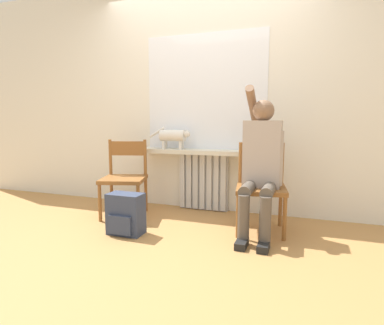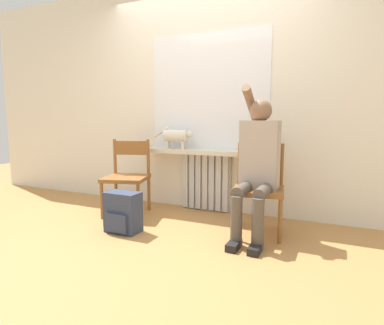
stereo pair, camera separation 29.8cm
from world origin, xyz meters
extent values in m
plane|color=#B27F47|center=(0.00, 0.00, 0.00)|extent=(12.00, 12.00, 0.00)
cube|color=white|center=(0.00, 1.23, 1.35)|extent=(7.00, 0.06, 2.70)
cube|color=silver|center=(0.00, 1.16, 0.34)|extent=(0.59, 0.05, 0.67)
cube|color=silver|center=(-0.25, 1.12, 0.34)|extent=(0.06, 0.03, 0.64)
cube|color=silver|center=(-0.17, 1.12, 0.34)|extent=(0.06, 0.03, 0.64)
cube|color=silver|center=(-0.08, 1.12, 0.34)|extent=(0.06, 0.03, 0.64)
cube|color=silver|center=(0.00, 1.12, 0.34)|extent=(0.06, 0.03, 0.64)
cube|color=silver|center=(0.08, 1.12, 0.34)|extent=(0.06, 0.03, 0.64)
cube|color=silver|center=(0.17, 1.12, 0.34)|extent=(0.06, 0.03, 0.64)
cube|color=silver|center=(0.25, 1.12, 0.34)|extent=(0.06, 0.03, 0.64)
cube|color=beige|center=(0.00, 1.08, 0.70)|extent=(1.48, 0.25, 0.05)
cube|color=white|center=(0.00, 1.20, 1.38)|extent=(1.42, 0.01, 1.31)
cube|color=brown|center=(-0.74, 0.61, 0.41)|extent=(0.57, 0.57, 0.04)
cylinder|color=brown|center=(-0.88, 0.35, 0.20)|extent=(0.04, 0.04, 0.39)
cylinder|color=brown|center=(-0.49, 0.47, 0.20)|extent=(0.04, 0.04, 0.39)
cylinder|color=brown|center=(-0.99, 0.74, 0.20)|extent=(0.04, 0.04, 0.39)
cylinder|color=brown|center=(-0.61, 0.86, 0.20)|extent=(0.04, 0.04, 0.39)
cylinder|color=brown|center=(-0.99, 0.74, 0.63)|extent=(0.04, 0.04, 0.40)
cylinder|color=brown|center=(-0.61, 0.86, 0.63)|extent=(0.04, 0.04, 0.40)
cube|color=brown|center=(-0.80, 0.80, 0.74)|extent=(0.40, 0.14, 0.16)
cube|color=brown|center=(0.74, 0.61, 0.41)|extent=(0.52, 0.52, 0.04)
cylinder|color=brown|center=(0.58, 0.37, 0.20)|extent=(0.04, 0.04, 0.39)
cylinder|color=brown|center=(0.97, 0.44, 0.20)|extent=(0.04, 0.04, 0.39)
cylinder|color=brown|center=(0.51, 0.77, 0.20)|extent=(0.04, 0.04, 0.39)
cylinder|color=brown|center=(0.91, 0.84, 0.20)|extent=(0.04, 0.04, 0.39)
cylinder|color=brown|center=(0.51, 0.77, 0.63)|extent=(0.04, 0.04, 0.40)
cylinder|color=brown|center=(0.91, 0.84, 0.63)|extent=(0.04, 0.04, 0.40)
cube|color=brown|center=(0.71, 0.81, 0.74)|extent=(0.41, 0.09, 0.16)
cylinder|color=brown|center=(0.65, 0.43, 0.45)|extent=(0.11, 0.40, 0.11)
cylinder|color=brown|center=(0.83, 0.43, 0.45)|extent=(0.11, 0.40, 0.11)
cylinder|color=brown|center=(0.65, 0.23, 0.22)|extent=(0.10, 0.10, 0.43)
cylinder|color=brown|center=(0.83, 0.23, 0.22)|extent=(0.10, 0.10, 0.43)
cube|color=black|center=(0.65, 0.17, 0.03)|extent=(0.09, 0.20, 0.06)
cube|color=black|center=(0.83, 0.17, 0.03)|extent=(0.09, 0.20, 0.06)
cube|color=#AD9E93|center=(0.74, 0.63, 0.74)|extent=(0.34, 0.20, 0.62)
sphere|color=#846047|center=(0.74, 0.63, 1.14)|extent=(0.20, 0.20, 0.20)
cylinder|color=#846047|center=(0.62, 0.77, 1.18)|extent=(0.08, 0.50, 0.38)
cylinder|color=#AD9E93|center=(0.90, 0.59, 0.71)|extent=(0.08, 0.08, 0.50)
cylinder|color=silver|center=(-0.34, 1.05, 0.88)|extent=(0.30, 0.13, 0.13)
sphere|color=silver|center=(-0.17, 1.05, 0.90)|extent=(0.08, 0.08, 0.08)
cone|color=silver|center=(-0.17, 1.03, 0.93)|extent=(0.03, 0.03, 0.03)
cone|color=silver|center=(-0.17, 1.07, 0.93)|extent=(0.03, 0.03, 0.03)
cylinder|color=silver|center=(-0.24, 1.02, 0.77)|extent=(0.04, 0.04, 0.09)
cylinder|color=silver|center=(-0.24, 1.08, 0.77)|extent=(0.04, 0.04, 0.09)
cylinder|color=silver|center=(-0.45, 1.02, 0.77)|extent=(0.04, 0.04, 0.09)
cylinder|color=silver|center=(-0.45, 1.08, 0.77)|extent=(0.04, 0.04, 0.09)
cylinder|color=silver|center=(-0.54, 1.05, 0.91)|extent=(0.20, 0.03, 0.13)
cube|color=#333D56|center=(-0.43, 0.13, 0.19)|extent=(0.33, 0.19, 0.38)
cube|color=#333D56|center=(-0.43, 0.02, 0.11)|extent=(0.23, 0.03, 0.17)
camera|label=1|loc=(1.13, -2.39, 1.05)|focal=30.00mm
camera|label=2|loc=(1.40, -2.28, 1.05)|focal=30.00mm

